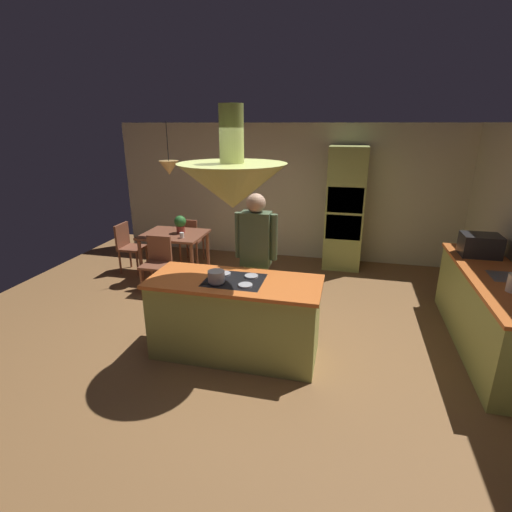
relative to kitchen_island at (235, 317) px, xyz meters
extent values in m
plane|color=olive|center=(0.00, 0.20, -0.46)|extent=(8.16, 8.16, 0.00)
cube|color=beige|center=(0.00, 3.65, 0.81)|extent=(6.80, 0.10, 2.55)
cube|color=#A8B259|center=(0.00, 0.00, -0.02)|extent=(1.84, 0.73, 0.87)
cube|color=orange|center=(0.00, 0.00, 0.43)|extent=(1.90, 0.79, 0.04)
cube|color=black|center=(0.00, 0.00, 0.45)|extent=(0.64, 0.52, 0.01)
cylinder|color=#B2B2B7|center=(-0.16, -0.13, 0.46)|extent=(0.15, 0.15, 0.02)
cylinder|color=#B2B2B7|center=(0.16, -0.13, 0.46)|extent=(0.15, 0.15, 0.02)
cylinder|color=#B2B2B7|center=(-0.16, 0.13, 0.46)|extent=(0.15, 0.15, 0.02)
cylinder|color=#B2B2B7|center=(0.16, 0.13, 0.46)|extent=(0.15, 0.15, 0.02)
cube|color=#A8B259|center=(2.84, 0.80, -0.02)|extent=(0.62, 2.45, 0.87)
cube|color=orange|center=(2.84, 0.80, 0.43)|extent=(0.66, 2.49, 0.04)
cube|color=#B2B2B7|center=(3.00, 0.80, 0.37)|extent=(0.48, 0.36, 0.16)
cube|color=#A8B259|center=(1.10, 3.25, 0.63)|extent=(0.66, 0.62, 2.17)
cube|color=black|center=(1.10, 2.96, 0.84)|extent=(0.60, 0.04, 0.44)
cube|color=black|center=(1.10, 2.96, 0.36)|extent=(0.60, 0.04, 0.44)
cube|color=brown|center=(-1.70, 2.10, 0.28)|extent=(1.04, 0.85, 0.04)
cylinder|color=brown|center=(-2.16, 1.73, -0.10)|extent=(0.06, 0.06, 0.72)
cylinder|color=brown|center=(-1.24, 1.73, -0.10)|extent=(0.06, 0.06, 0.72)
cylinder|color=brown|center=(-2.16, 2.47, -0.10)|extent=(0.06, 0.06, 0.72)
cylinder|color=brown|center=(-1.24, 2.47, -0.10)|extent=(0.06, 0.06, 0.72)
cylinder|color=tan|center=(-0.01, 0.66, -0.03)|extent=(0.14, 0.14, 0.87)
cylinder|color=tan|center=(0.17, 0.66, -0.03)|extent=(0.14, 0.14, 0.87)
cube|color=#4C6042|center=(0.08, 0.66, 0.74)|extent=(0.36, 0.22, 0.67)
cylinder|color=#4C6042|center=(-0.14, 0.66, 0.77)|extent=(0.09, 0.09, 0.57)
cylinder|color=#4C6042|center=(0.30, 0.66, 0.77)|extent=(0.09, 0.09, 0.57)
sphere|color=tan|center=(0.08, 0.66, 1.18)|extent=(0.23, 0.23, 0.23)
cone|color=#A8B259|center=(0.00, 0.00, 1.48)|extent=(1.10, 1.10, 0.45)
cylinder|color=#A8B259|center=(0.00, 0.00, 1.98)|extent=(0.24, 0.24, 0.55)
cone|color=#E0B266|center=(-1.70, 2.10, 1.40)|extent=(0.32, 0.32, 0.22)
cylinder|color=black|center=(-1.70, 2.10, 1.81)|extent=(0.01, 0.01, 0.60)
cube|color=brown|center=(-1.70, 1.37, -0.02)|extent=(0.40, 0.40, 0.04)
cube|color=brown|center=(-1.70, 1.55, 0.20)|extent=(0.40, 0.04, 0.42)
cylinder|color=brown|center=(-1.87, 1.20, -0.25)|extent=(0.04, 0.04, 0.43)
cylinder|color=brown|center=(-1.53, 1.20, -0.25)|extent=(0.04, 0.04, 0.43)
cylinder|color=brown|center=(-1.87, 1.54, -0.25)|extent=(0.04, 0.04, 0.43)
cylinder|color=brown|center=(-1.53, 1.54, -0.25)|extent=(0.04, 0.04, 0.43)
cube|color=brown|center=(-1.70, 2.83, -0.02)|extent=(0.40, 0.40, 0.04)
cube|color=brown|center=(-1.70, 2.65, 0.20)|extent=(0.40, 0.04, 0.42)
cylinder|color=brown|center=(-1.53, 3.00, -0.25)|extent=(0.04, 0.04, 0.43)
cylinder|color=brown|center=(-1.87, 3.00, -0.25)|extent=(0.04, 0.04, 0.43)
cylinder|color=brown|center=(-1.53, 2.66, -0.25)|extent=(0.04, 0.04, 0.43)
cylinder|color=brown|center=(-1.87, 2.66, -0.25)|extent=(0.04, 0.04, 0.43)
cube|color=brown|center=(-2.52, 2.10, -0.02)|extent=(0.40, 0.40, 0.04)
cube|color=brown|center=(-2.70, 2.10, 0.20)|extent=(0.04, 0.40, 0.42)
cylinder|color=brown|center=(-2.35, 1.93, -0.25)|extent=(0.04, 0.04, 0.43)
cylinder|color=brown|center=(-2.35, 2.27, -0.25)|extent=(0.04, 0.04, 0.43)
cylinder|color=brown|center=(-2.69, 1.93, -0.25)|extent=(0.04, 0.04, 0.43)
cylinder|color=brown|center=(-2.69, 2.27, -0.25)|extent=(0.04, 0.04, 0.43)
cylinder|color=#99382D|center=(-1.60, 2.16, 0.36)|extent=(0.14, 0.14, 0.12)
sphere|color=#2D722D|center=(-1.60, 2.16, 0.50)|extent=(0.20, 0.20, 0.20)
cylinder|color=white|center=(-1.46, 1.89, 0.34)|extent=(0.07, 0.07, 0.09)
cube|color=#232326|center=(2.84, 1.53, 0.59)|extent=(0.46, 0.36, 0.28)
cylinder|color=#B2B2B7|center=(-0.16, -0.13, 0.53)|extent=(0.18, 0.18, 0.12)
camera|label=1|loc=(1.14, -3.73, 2.07)|focal=27.08mm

